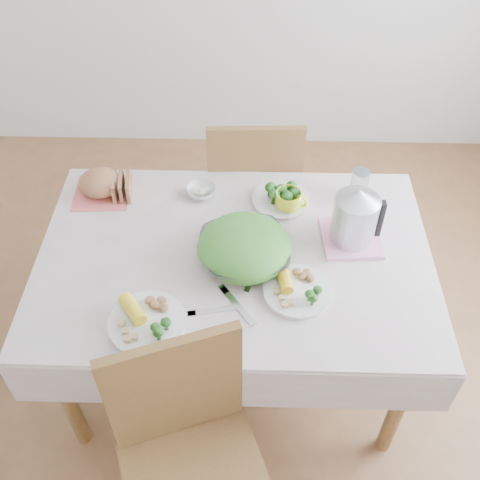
{
  "coord_description": "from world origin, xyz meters",
  "views": [
    {
      "loc": [
        0.06,
        -1.45,
        2.33
      ],
      "look_at": [
        0.02,
        0.02,
        0.82
      ],
      "focal_mm": 42.0,
      "sensor_mm": 36.0,
      "label": 1
    }
  ],
  "objects_px": {
    "dinner_plate_right": "(297,291)",
    "dinner_plate_left": "(147,323)",
    "electric_kettle": "(355,217)",
    "chair_far": "(253,191)",
    "salad_bowl": "(244,252)",
    "dining_table": "(235,315)",
    "yellow_mug": "(288,201)"
  },
  "relations": [
    {
      "from": "salad_bowl",
      "to": "dinner_plate_left",
      "type": "bearing_deg",
      "value": -135.87
    },
    {
      "from": "yellow_mug",
      "to": "electric_kettle",
      "type": "bearing_deg",
      "value": -35.68
    },
    {
      "from": "dining_table",
      "to": "dinner_plate_right",
      "type": "bearing_deg",
      "value": -38.6
    },
    {
      "from": "electric_kettle",
      "to": "dining_table",
      "type": "bearing_deg",
      "value": 175.33
    },
    {
      "from": "dinner_plate_right",
      "to": "electric_kettle",
      "type": "distance_m",
      "value": 0.37
    },
    {
      "from": "dining_table",
      "to": "salad_bowl",
      "type": "distance_m",
      "value": 0.43
    },
    {
      "from": "dining_table",
      "to": "yellow_mug",
      "type": "bearing_deg",
      "value": 50.95
    },
    {
      "from": "dinner_plate_left",
      "to": "electric_kettle",
      "type": "bearing_deg",
      "value": 30.04
    },
    {
      "from": "chair_far",
      "to": "dining_table",
      "type": "bearing_deg",
      "value": 82.25
    },
    {
      "from": "dining_table",
      "to": "salad_bowl",
      "type": "height_order",
      "value": "salad_bowl"
    },
    {
      "from": "dinner_plate_right",
      "to": "dinner_plate_left",
      "type": "bearing_deg",
      "value": -163.54
    },
    {
      "from": "dining_table",
      "to": "chair_far",
      "type": "distance_m",
      "value": 0.73
    },
    {
      "from": "dining_table",
      "to": "yellow_mug",
      "type": "relative_size",
      "value": 12.3
    },
    {
      "from": "dinner_plate_left",
      "to": "dinner_plate_right",
      "type": "relative_size",
      "value": 1.08
    },
    {
      "from": "dinner_plate_left",
      "to": "electric_kettle",
      "type": "distance_m",
      "value": 0.86
    },
    {
      "from": "dinner_plate_right",
      "to": "chair_far",
      "type": "bearing_deg",
      "value": 100.3
    },
    {
      "from": "dinner_plate_left",
      "to": "electric_kettle",
      "type": "xyz_separation_m",
      "value": [
        0.73,
        0.42,
        0.11
      ]
    },
    {
      "from": "dinner_plate_right",
      "to": "yellow_mug",
      "type": "xyz_separation_m",
      "value": [
        -0.02,
        0.44,
        0.03
      ]
    },
    {
      "from": "dining_table",
      "to": "chair_far",
      "type": "height_order",
      "value": "chair_far"
    },
    {
      "from": "yellow_mug",
      "to": "dining_table",
      "type": "bearing_deg",
      "value": -129.05
    },
    {
      "from": "salad_bowl",
      "to": "dinner_plate_right",
      "type": "height_order",
      "value": "salad_bowl"
    },
    {
      "from": "dinner_plate_left",
      "to": "electric_kettle",
      "type": "relative_size",
      "value": 1.12
    },
    {
      "from": "dining_table",
      "to": "dinner_plate_left",
      "type": "relative_size",
      "value": 5.24
    },
    {
      "from": "salad_bowl",
      "to": "dinner_plate_left",
      "type": "height_order",
      "value": "salad_bowl"
    },
    {
      "from": "dinner_plate_left",
      "to": "dining_table",
      "type": "bearing_deg",
      "value": 49.66
    },
    {
      "from": "dinner_plate_left",
      "to": "yellow_mug",
      "type": "xyz_separation_m",
      "value": [
        0.5,
        0.6,
        0.03
      ]
    },
    {
      "from": "chair_far",
      "to": "yellow_mug",
      "type": "relative_size",
      "value": 8.63
    },
    {
      "from": "salad_bowl",
      "to": "yellow_mug",
      "type": "xyz_separation_m",
      "value": [
        0.17,
        0.28,
        0.0
      ]
    },
    {
      "from": "chair_far",
      "to": "dinner_plate_left",
      "type": "distance_m",
      "value": 1.15
    },
    {
      "from": "dinner_plate_right",
      "to": "electric_kettle",
      "type": "xyz_separation_m",
      "value": [
        0.22,
        0.27,
        0.11
      ]
    },
    {
      "from": "dining_table",
      "to": "dinner_plate_right",
      "type": "xyz_separation_m",
      "value": [
        0.23,
        -0.18,
        0.4
      ]
    },
    {
      "from": "chair_far",
      "to": "salad_bowl",
      "type": "bearing_deg",
      "value": 85.31
    }
  ]
}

